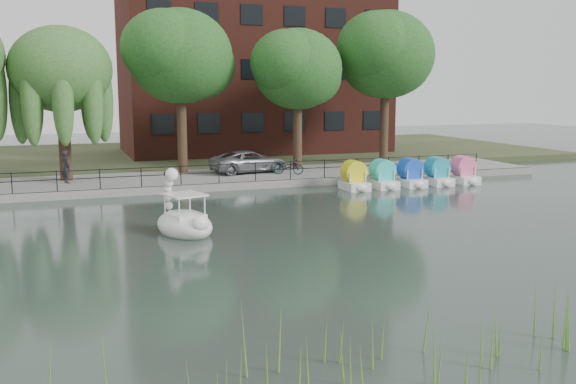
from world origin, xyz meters
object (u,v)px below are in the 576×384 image
minivan (249,160)px  bicycle (289,166)px  swan_boat (184,220)px  pedestrian (66,164)px

minivan → bicycle: minivan is taller
bicycle → swan_boat: size_ratio=0.54×
bicycle → swan_boat: bearing=172.0°
minivan → bicycle: 2.47m
minivan → bicycle: (1.89, -1.58, -0.24)m
bicycle → swan_boat: (-8.21, -11.28, -0.38)m
bicycle → pedestrian: bearing=114.7°
pedestrian → bicycle: bearing=-116.1°
minivan → pedestrian: size_ratio=2.68×
pedestrian → swan_boat: (3.86, -11.99, -0.87)m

